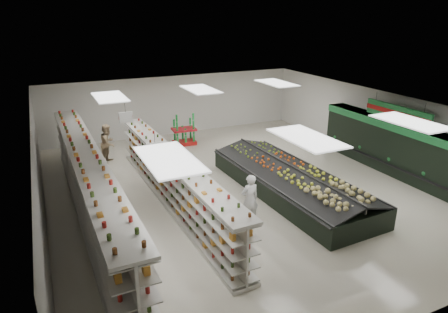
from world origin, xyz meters
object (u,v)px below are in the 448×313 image
soda_endcap (184,131)px  shopper_background (108,143)px  produce_island (290,180)px  gondola_left (90,189)px  shopper_main (250,199)px  gondola_center (172,182)px

soda_endcap → shopper_background: shopper_background is taller
produce_island → soda_endcap: 7.38m
shopper_background → soda_endcap: bearing=-43.4°
gondola_left → shopper_background: gondola_left is taller
produce_island → shopper_background: shopper_background is taller
soda_endcap → shopper_main: size_ratio=0.90×
produce_island → shopper_background: 8.40m
gondola_center → soda_endcap: bearing=65.4°
gondola_left → shopper_main: (4.55, -2.57, -0.18)m
gondola_left → shopper_background: (1.42, 5.04, -0.14)m
produce_island → shopper_background: bearing=131.7°
gondola_left → gondola_center: (2.74, -0.23, -0.17)m
shopper_main → shopper_background: shopper_background is taller
gondola_center → soda_endcap: 6.73m
soda_endcap → shopper_main: bearing=-95.4°
gondola_left → shopper_main: gondola_left is taller
gondola_left → shopper_background: size_ratio=7.27×
gondola_center → shopper_main: 2.96m
gondola_left → produce_island: gondola_left is taller
gondola_left → gondola_center: 2.76m
gondola_left → shopper_main: 5.23m
soda_endcap → shopper_background: bearing=-166.8°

